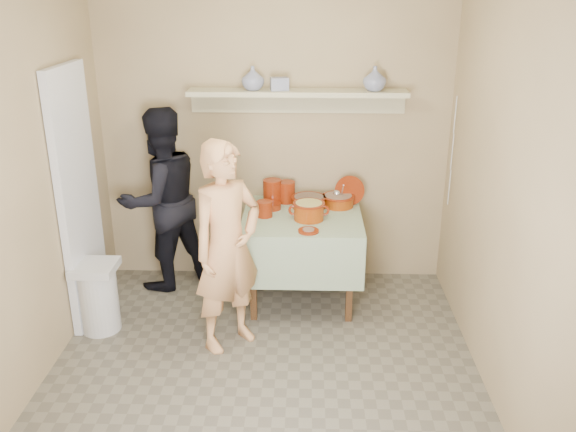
{
  "coord_description": "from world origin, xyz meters",
  "views": [
    {
      "loc": [
        0.28,
        -3.39,
        2.54
      ],
      "look_at": [
        0.15,
        0.75,
        0.95
      ],
      "focal_mm": 38.0,
      "sensor_mm": 36.0,
      "label": 1
    }
  ],
  "objects_px": {
    "cazuela_rice": "(309,210)",
    "trash_bin": "(98,297)",
    "person_cook": "(227,247)",
    "person_helper": "(162,200)",
    "serving_table": "(302,228)"
  },
  "relations": [
    {
      "from": "person_helper",
      "to": "trash_bin",
      "type": "distance_m",
      "value": 1.01
    },
    {
      "from": "person_helper",
      "to": "trash_bin",
      "type": "height_order",
      "value": "person_helper"
    },
    {
      "from": "person_cook",
      "to": "trash_bin",
      "type": "xyz_separation_m",
      "value": [
        -1.03,
        0.15,
        -0.5
      ]
    },
    {
      "from": "person_helper",
      "to": "cazuela_rice",
      "type": "bearing_deg",
      "value": 123.24
    },
    {
      "from": "person_helper",
      "to": "serving_table",
      "type": "xyz_separation_m",
      "value": [
        1.21,
        -0.22,
        -0.16
      ]
    },
    {
      "from": "person_cook",
      "to": "cazuela_rice",
      "type": "height_order",
      "value": "person_cook"
    },
    {
      "from": "cazuela_rice",
      "to": "trash_bin",
      "type": "distance_m",
      "value": 1.77
    },
    {
      "from": "cazuela_rice",
      "to": "trash_bin",
      "type": "relative_size",
      "value": 0.59
    },
    {
      "from": "serving_table",
      "to": "cazuela_rice",
      "type": "xyz_separation_m",
      "value": [
        0.05,
        -0.11,
        0.2
      ]
    },
    {
      "from": "serving_table",
      "to": "cazuela_rice",
      "type": "bearing_deg",
      "value": -63.52
    },
    {
      "from": "person_helper",
      "to": "cazuela_rice",
      "type": "xyz_separation_m",
      "value": [
        1.27,
        -0.33,
        0.05
      ]
    },
    {
      "from": "person_helper",
      "to": "serving_table",
      "type": "bearing_deg",
      "value": 127.45
    },
    {
      "from": "cazuela_rice",
      "to": "trash_bin",
      "type": "bearing_deg",
      "value": -163.97
    },
    {
      "from": "serving_table",
      "to": "person_cook",
      "type": "bearing_deg",
      "value": -126.04
    },
    {
      "from": "person_cook",
      "to": "person_helper",
      "type": "height_order",
      "value": "person_helper"
    }
  ]
}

